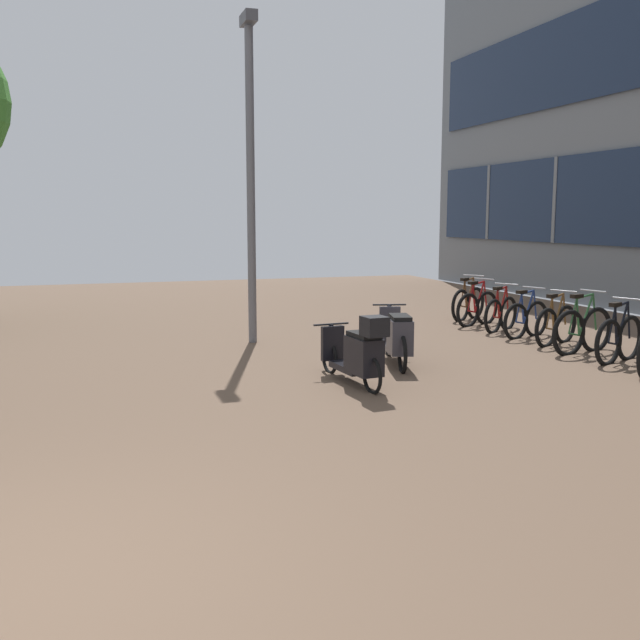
# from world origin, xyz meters

# --- Properties ---
(ground) EXTENTS (21.00, 40.00, 0.13)m
(ground) POSITION_xyz_m (1.43, 0.00, -0.02)
(ground) COLOR black
(bicycle_rack_02) EXTENTS (1.26, 0.57, 0.98)m
(bicycle_rack_02) POSITION_xyz_m (8.10, 4.38, 0.34)
(bicycle_rack_02) COLOR black
(bicycle_rack_02) RESTS_ON ground
(bicycle_rack_03) EXTENTS (1.38, 0.49, 1.03)m
(bicycle_rack_03) POSITION_xyz_m (8.06, 5.16, 0.36)
(bicycle_rack_03) COLOR black
(bicycle_rack_03) RESTS_ON ground
(bicycle_rack_04) EXTENTS (1.21, 0.60, 0.94)m
(bicycle_rack_04) POSITION_xyz_m (8.13, 5.94, 0.33)
(bicycle_rack_04) COLOR black
(bicycle_rack_04) RESTS_ON ground
(bicycle_rack_05) EXTENTS (1.21, 0.53, 0.93)m
(bicycle_rack_05) POSITION_xyz_m (8.07, 6.71, 0.33)
(bicycle_rack_05) COLOR black
(bicycle_rack_05) RESTS_ON ground
(bicycle_rack_06) EXTENTS (1.12, 0.70, 0.92)m
(bicycle_rack_06) POSITION_xyz_m (8.04, 7.49, 0.33)
(bicycle_rack_06) COLOR black
(bicycle_rack_06) RESTS_ON ground
(bicycle_rack_07) EXTENTS (1.23, 0.58, 0.96)m
(bicycle_rack_07) POSITION_xyz_m (7.99, 8.27, 0.34)
(bicycle_rack_07) COLOR black
(bicycle_rack_07) RESTS_ON ground
(bicycle_rack_08) EXTENTS (1.17, 0.74, 0.96)m
(bicycle_rack_08) POSITION_xyz_m (8.23, 9.04, 0.34)
(bicycle_rack_08) COLOR black
(bicycle_rack_08) RESTS_ON ground
(scooter_near) EXTENTS (0.72, 1.77, 0.84)m
(scooter_near) POSITION_xyz_m (4.85, 5.18, 0.41)
(scooter_near) COLOR black
(scooter_near) RESTS_ON ground
(scooter_mid) EXTENTS (0.53, 1.73, 0.98)m
(scooter_mid) POSITION_xyz_m (3.85, 4.15, 0.44)
(scooter_mid) COLOR black
(scooter_mid) RESTS_ON ground
(lamp_post) EXTENTS (0.20, 0.52, 5.42)m
(lamp_post) POSITION_xyz_m (3.30, 7.74, 3.03)
(lamp_post) COLOR slate
(lamp_post) RESTS_ON ground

